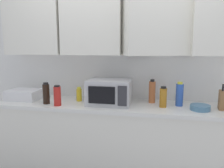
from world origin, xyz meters
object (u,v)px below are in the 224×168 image
Objects in this scene: dish_rack at (25,95)px; knife_block at (224,100)px; bottle_blue_cleaner at (179,95)px; bottle_spice_jar at (152,92)px; bowl_ceramic_small at (200,108)px; bottle_amber_vinegar at (163,97)px; microwave at (110,92)px; bottle_yellow_mustard at (79,94)px; bottle_soy_dark at (46,94)px; bottle_red_sauce at (57,96)px.

knife_block is at bearing -0.44° from dish_rack.
bottle_blue_cleaner is at bearing 170.97° from knife_block.
bottle_spice_jar is 0.55m from bowl_ceramic_small.
bowl_ceramic_small is at bearing -7.21° from bottle_amber_vinegar.
microwave is 1.75× the size of bottle_spice_jar.
bottle_spice_jar is 0.31m from bottle_blue_cleaner.
bottle_amber_vinegar is 1.13× the size of bowl_ceramic_small.
bottle_yellow_mustard is (0.69, 0.05, 0.02)m from dish_rack.
dish_rack is 1.31× the size of knife_block.
knife_block reaches higher than bowl_ceramic_small.
knife_block is 0.75m from bottle_spice_jar.
microwave is at bearing -179.77° from knife_block.
bottle_soy_dark is 1.68m from bowl_ceramic_small.
bottle_spice_jar reaches higher than bottle_soy_dark.
dish_rack is 1.67× the size of bottle_red_sauce.
dish_rack is at bearing 177.66° from bowl_ceramic_small.
bottle_soy_dark is at bearing -175.24° from bottle_amber_vinegar.
microwave is 0.50m from bottle_spice_jar.
bottle_soy_dark is 0.17m from bottle_red_sauce.
bottle_soy_dark is 1.50m from bottle_blue_cleaner.
bottle_yellow_mustard is at bearing 177.56° from knife_block.
bottle_spice_jar is 1.20× the size of bottle_red_sauce.
dish_rack is 1.90× the size of bowl_ceramic_small.
bottle_spice_jar is at bearing 163.99° from bottle_blue_cleaner.
bottle_spice_jar reaches higher than bottle_blue_cleaner.
bottle_blue_cleaner is at bearing 10.87° from bottle_red_sauce.
microwave is at bearing -174.47° from bottle_blue_cleaner.
bottle_soy_dark is 1.23× the size of bowl_ceramic_small.
knife_block is 1.06× the size of bottle_spice_jar.
bottle_red_sauce is (-1.76, -0.18, 0.01)m from knife_block.
bottle_amber_vinegar is at bearing -1.25° from dish_rack.
microwave reaches higher than bottle_red_sauce.
microwave reaches higher than dish_rack.
bottle_spice_jar is at bearing 18.77° from microwave.
bottle_yellow_mustard is at bearing -174.23° from bottle_spice_jar.
dish_rack is 1.68m from bottle_amber_vinegar.
bottle_red_sauce is 1.16m from bottle_amber_vinegar.
dish_rack is at bearing 158.51° from bottle_soy_dark.
knife_block is 0.62m from bottle_amber_vinegar.
bottle_yellow_mustard is 0.30m from bottle_red_sauce.
dish_rack is 1.43× the size of bottle_blue_cleaner.
microwave reaches higher than bottle_amber_vinegar.
dish_rack is at bearing -174.93° from bottle_spice_jar.
microwave is at bearing -161.23° from bottle_spice_jar.
bottle_amber_vinegar is at bearing 172.79° from bowl_ceramic_small.
microwave is at bearing 18.00° from bottle_red_sauce.
bottle_blue_cleaner reaches higher than bottle_red_sauce.
bottle_amber_vinegar reaches higher than bottle_yellow_mustard.
knife_block reaches higher than bottle_spice_jar.
bottle_yellow_mustard is 0.85× the size of bowl_ceramic_small.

